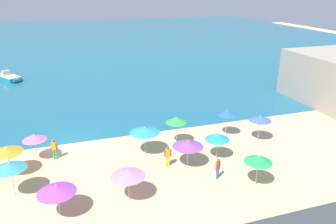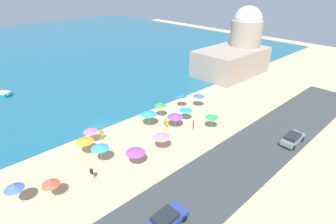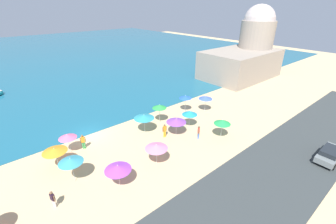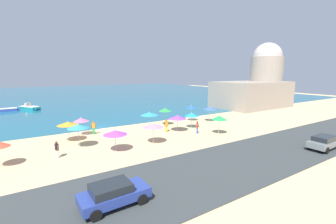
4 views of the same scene
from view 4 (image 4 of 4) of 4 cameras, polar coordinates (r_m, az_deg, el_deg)
The scene contains 24 objects.
ground_plane at distance 32.28m, azimuth -16.87°, elevation -4.09°, with size 160.00×160.00×0.00m, color #D3B382.
sea at distance 86.03m, azimuth -26.83°, elevation 3.83°, with size 150.00×110.00×0.05m, color #1C5F79.
coastal_road at distance 16.57m, azimuth 1.00°, elevation -17.21°, with size 80.00×8.00×0.06m, color #353B3B.
beach_umbrella_1 at distance 32.42m, azimuth -0.75°, elevation 0.58°, with size 1.85×1.85×2.61m.
beach_umbrella_2 at distance 27.12m, azimuth -24.11°, elevation -2.70°, with size 2.25×2.25×2.31m.
beach_umbrella_3 at distance 29.27m, azimuth 2.42°, elevation -1.29°, with size 2.36×2.36×2.19m.
beach_umbrella_5 at distance 28.49m, azimuth 12.90°, elevation -1.44°, with size 1.92×1.92×2.41m.
beach_umbrella_6 at distance 31.13m, azimuth 6.01°, elevation -0.63°, with size 1.94×1.94×2.23m.
beach_umbrella_8 at distance 30.32m, azimuth -4.77°, elevation -0.44°, with size 2.47×2.47×2.42m.
beach_umbrella_9 at distance 29.20m, azimuth -21.21°, elevation -1.83°, with size 1.84×1.84×2.26m.
beach_umbrella_10 at distance 35.40m, azimuth 5.88°, elevation 1.29°, with size 1.77×1.77×2.56m.
beach_umbrella_11 at distance 24.20m, azimuth -3.82°, elevation -3.45°, with size 2.23×2.23×2.27m.
beach_umbrella_12 at distance 24.46m, azimuth -21.90°, elevation -3.38°, with size 2.11×2.11×2.53m.
beach_umbrella_13 at distance 35.59m, azimuth 10.58°, elevation 0.97°, with size 1.98×1.98×2.41m.
beach_umbrella_14 at distance 22.32m, azimuth -13.27°, elevation -5.08°, with size 2.29×2.29×2.20m.
bather_0 at distance 28.45m, azimuth 7.43°, elevation -3.71°, with size 0.47×0.39×1.64m.
bather_1 at distance 29.02m, azimuth -0.44°, elevation -3.27°, with size 0.57×0.26×1.71m.
bather_2 at distance 29.40m, azimuth -18.38°, elevation -3.58°, with size 0.54×0.32×1.73m.
bather_4 at distance 22.74m, azimuth -26.39°, elevation -8.30°, with size 0.32×0.55×1.58m.
parked_car_0 at distance 13.99m, azimuth -13.69°, elevation -19.46°, with size 3.98×1.99×1.35m.
parked_car_1 at distance 27.47m, azimuth 34.94°, elevation -6.23°, with size 4.11×1.82×1.36m.
skiff_nearshore at distance 54.68m, azimuth -35.79°, elevation 0.45°, with size 4.11×1.85×0.60m.
skiff_offshore at distance 54.89m, azimuth -31.72°, elevation 0.96°, with size 3.98×4.76×1.35m.
harbor_fortress at distance 55.30m, azimuth 21.93°, elevation 6.44°, with size 16.65×10.29×14.33m.
Camera 4 is at (-8.11, -30.31, 7.59)m, focal length 24.00 mm.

